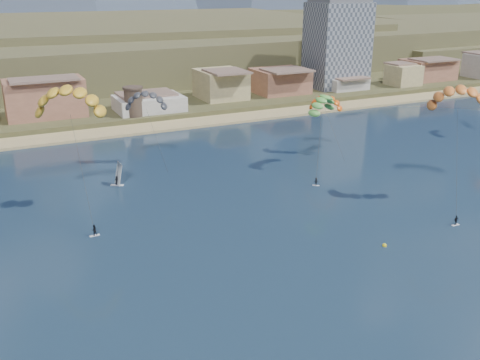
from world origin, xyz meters
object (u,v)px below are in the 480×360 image
object	(u,v)px
kitesurfer_green	(322,102)
buoy	(384,245)
kitesurfer_orange	(460,94)
kitesurfer_yellow	(68,97)
windsurfer	(118,178)
apartment_tower	(337,43)
watchtower	(134,101)

from	to	relation	value
kitesurfer_green	buoy	world-z (taller)	kitesurfer_green
kitesurfer_orange	kitesurfer_yellow	bearing A→B (deg)	158.60
kitesurfer_green	windsurfer	xyz separation A→B (m)	(-43.41, 7.90, -13.31)
apartment_tower	kitesurfer_orange	bearing A→B (deg)	-113.43
kitesurfer_orange	buoy	size ratio (longest dim) A/B	34.05
kitesurfer_orange	kitesurfer_green	distance (m)	29.28
kitesurfer_yellow	kitesurfer_green	size ratio (longest dim) A/B	1.32
windsurfer	apartment_tower	bearing A→B (deg)	33.18
apartment_tower	watchtower	distance (m)	82.02
apartment_tower	windsurfer	xyz separation A→B (m)	(-97.06, -63.46, -16.34)
apartment_tower	kitesurfer_green	world-z (taller)	apartment_tower
watchtower	windsurfer	distance (m)	52.54
kitesurfer_orange	windsurfer	size ratio (longest dim) A/B	5.15
apartment_tower	windsurfer	world-z (taller)	apartment_tower
apartment_tower	kitesurfer_green	bearing A→B (deg)	-126.94
apartment_tower	kitesurfer_green	xyz separation A→B (m)	(-53.66, -71.36, -3.03)
watchtower	kitesurfer_green	size ratio (longest dim) A/B	0.46
watchtower	kitesurfer_green	bearing A→B (deg)	-65.33
apartment_tower	buoy	world-z (taller)	apartment_tower
kitesurfer_yellow	apartment_tower	bearing A→B (deg)	34.42
watchtower	kitesurfer_orange	xyz separation A→B (m)	(37.60, -83.83, 13.87)
kitesurfer_yellow	windsurfer	xyz separation A→B (m)	(9.19, 9.35, -19.29)
watchtower	kitesurfer_yellow	distance (m)	65.99
watchtower	kitesurfer_yellow	xyz separation A→B (m)	(-26.25, -58.81, 14.40)
watchtower	windsurfer	world-z (taller)	watchtower
kitesurfer_yellow	watchtower	bearing A→B (deg)	65.95
windsurfer	buoy	world-z (taller)	windsurfer
buoy	kitesurfer_green	bearing A→B (deg)	71.96
windsurfer	kitesurfer_orange	bearing A→B (deg)	-32.16
apartment_tower	buoy	bearing A→B (deg)	-121.22
apartment_tower	watchtower	world-z (taller)	apartment_tower
windsurfer	kitesurfer_yellow	bearing A→B (deg)	-134.49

